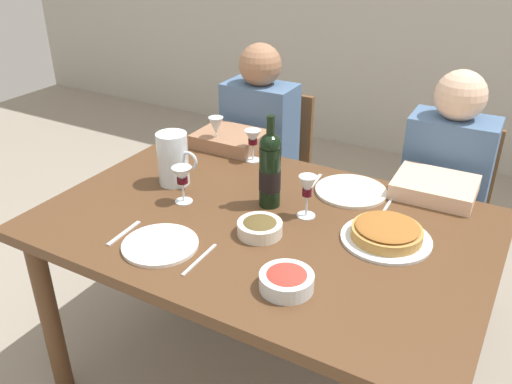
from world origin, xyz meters
The scene contains 21 objects.
ground_plane centered at (0.00, 0.00, 0.00)m, with size 8.00×8.00×0.00m, color gray.
dining_table centered at (0.00, 0.00, 0.67)m, with size 1.50×1.00×0.76m.
wine_bottle centered at (-0.03, 0.10, 0.90)m, with size 0.08×0.08×0.34m.
water_pitcher centered at (-0.43, 0.07, 0.85)m, with size 0.17×0.12×0.20m.
baked_tart centered at (0.40, 0.08, 0.79)m, with size 0.29×0.29×0.06m.
salad_bowl centered at (0.24, -0.30, 0.79)m, with size 0.15×0.15×0.06m.
olive_bowl centered at (0.03, -0.09, 0.79)m, with size 0.15×0.15×0.05m.
wine_glass_left_diner centered at (-0.31, -0.03, 0.86)m, with size 0.07×0.07×0.14m.
wine_glass_right_diner centered at (0.11, 0.09, 0.87)m, with size 0.06×0.06×0.15m.
wine_glass_centre centered at (-0.28, 0.40, 0.86)m, with size 0.07×0.07×0.14m.
wine_glass_spare centered at (-0.47, 0.43, 0.87)m, with size 0.07×0.07×0.15m.
dinner_plate_left_setting centered at (-0.20, -0.30, 0.77)m, with size 0.24×0.24×0.01m, color white.
dinner_plate_right_setting centered at (0.19, 0.34, 0.77)m, with size 0.27×0.27×0.01m, color silver.
fork_left_setting centered at (-0.35, -0.30, 0.76)m, with size 0.16×0.01×0.01m, color silver.
knife_left_setting centered at (-0.05, -0.30, 0.76)m, with size 0.18×0.01×0.01m, color silver.
knife_right_setting centered at (0.34, 0.34, 0.76)m, with size 0.18×0.01×0.01m, color silver.
spoon_right_setting centered at (0.04, 0.34, 0.76)m, with size 0.16×0.01×0.01m, color silver.
chair_left centered at (-0.45, 0.90, 0.50)m, with size 0.41×0.41×0.87m.
diner_left centered at (-0.45, 0.66, 0.62)m, with size 0.34×0.50×1.16m.
chair_right centered at (0.45, 0.88, 0.50)m, with size 0.41×0.41×0.87m.
diner_right centered at (0.45, 0.64, 0.62)m, with size 0.35×0.51×1.16m.
Camera 1 is at (0.76, -1.37, 1.69)m, focal length 37.59 mm.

